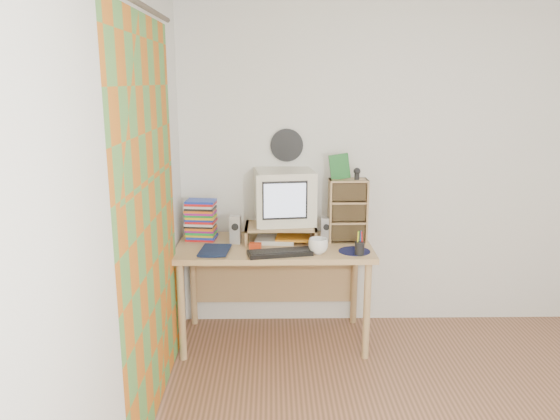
{
  "coord_description": "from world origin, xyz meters",
  "views": [
    {
      "loc": [
        -1.05,
        -2.41,
        1.91
      ],
      "look_at": [
        -0.99,
        1.33,
        1.02
      ],
      "focal_mm": 35.0,
      "sensor_mm": 36.0,
      "label": 1
    }
  ],
  "objects_px": {
    "mug": "(318,246)",
    "diary": "(201,248)",
    "cd_rack": "(348,211)",
    "crt_monitor": "(284,197)",
    "desk": "(274,259)",
    "keyboard": "(280,253)",
    "dvd_stack": "(201,220)"
  },
  "relations": [
    {
      "from": "desk",
      "to": "keyboard",
      "type": "height_order",
      "value": "keyboard"
    },
    {
      "from": "cd_rack",
      "to": "crt_monitor",
      "type": "bearing_deg",
      "value": 170.48
    },
    {
      "from": "crt_monitor",
      "to": "keyboard",
      "type": "xyz_separation_m",
      "value": [
        -0.04,
        -0.4,
        -0.3
      ]
    },
    {
      "from": "dvd_stack",
      "to": "mug",
      "type": "height_order",
      "value": "dvd_stack"
    },
    {
      "from": "mug",
      "to": "crt_monitor",
      "type": "bearing_deg",
      "value": 121.47
    },
    {
      "from": "cd_rack",
      "to": "mug",
      "type": "xyz_separation_m",
      "value": [
        -0.24,
        -0.3,
        -0.18
      ]
    },
    {
      "from": "diary",
      "to": "mug",
      "type": "bearing_deg",
      "value": 1.43
    },
    {
      "from": "crt_monitor",
      "to": "mug",
      "type": "distance_m",
      "value": 0.5
    },
    {
      "from": "crt_monitor",
      "to": "desk",
      "type": "bearing_deg",
      "value": -139.25
    },
    {
      "from": "crt_monitor",
      "to": "mug",
      "type": "xyz_separation_m",
      "value": [
        0.22,
        -0.37,
        -0.26
      ]
    },
    {
      "from": "keyboard",
      "to": "crt_monitor",
      "type": "bearing_deg",
      "value": 73.04
    },
    {
      "from": "mug",
      "to": "desk",
      "type": "bearing_deg",
      "value": 137.23
    },
    {
      "from": "crt_monitor",
      "to": "diary",
      "type": "relative_size",
      "value": 1.72
    },
    {
      "from": "cd_rack",
      "to": "diary",
      "type": "height_order",
      "value": "cd_rack"
    },
    {
      "from": "keyboard",
      "to": "dvd_stack",
      "type": "height_order",
      "value": "dvd_stack"
    },
    {
      "from": "diary",
      "to": "dvd_stack",
      "type": "bearing_deg",
      "value": 100.96
    },
    {
      "from": "crt_monitor",
      "to": "dvd_stack",
      "type": "height_order",
      "value": "crt_monitor"
    },
    {
      "from": "mug",
      "to": "keyboard",
      "type": "bearing_deg",
      "value": -173.71
    },
    {
      "from": "cd_rack",
      "to": "dvd_stack",
      "type": "bearing_deg",
      "value": 175.94
    },
    {
      "from": "cd_rack",
      "to": "diary",
      "type": "xyz_separation_m",
      "value": [
        -1.05,
        -0.25,
        -0.21
      ]
    },
    {
      "from": "dvd_stack",
      "to": "cd_rack",
      "type": "bearing_deg",
      "value": 3.41
    },
    {
      "from": "mug",
      "to": "diary",
      "type": "xyz_separation_m",
      "value": [
        -0.81,
        0.05,
        -0.03
      ]
    },
    {
      "from": "desk",
      "to": "cd_rack",
      "type": "bearing_deg",
      "value": 1.78
    },
    {
      "from": "dvd_stack",
      "to": "diary",
      "type": "xyz_separation_m",
      "value": [
        0.03,
        -0.31,
        -0.13
      ]
    },
    {
      "from": "crt_monitor",
      "to": "cd_rack",
      "type": "bearing_deg",
      "value": -15.97
    },
    {
      "from": "keyboard",
      "to": "diary",
      "type": "relative_size",
      "value": 1.81
    },
    {
      "from": "keyboard",
      "to": "dvd_stack",
      "type": "distance_m",
      "value": 0.71
    },
    {
      "from": "keyboard",
      "to": "cd_rack",
      "type": "distance_m",
      "value": 0.64
    },
    {
      "from": "dvd_stack",
      "to": "diary",
      "type": "distance_m",
      "value": 0.33
    },
    {
      "from": "desk",
      "to": "diary",
      "type": "bearing_deg",
      "value": -155.8
    },
    {
      "from": "cd_rack",
      "to": "mug",
      "type": "bearing_deg",
      "value": -129.71
    },
    {
      "from": "desk",
      "to": "crt_monitor",
      "type": "relative_size",
      "value": 3.36
    }
  ]
}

